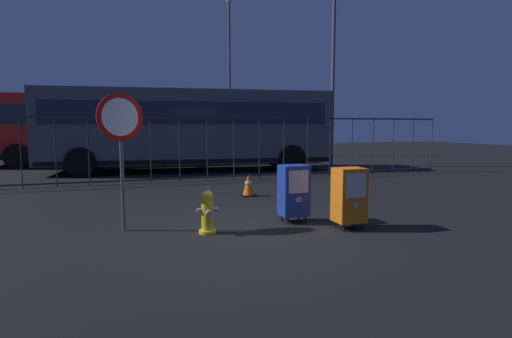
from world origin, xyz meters
The scene contains 11 objects.
ground_plane centered at (0.00, 0.00, 0.00)m, with size 60.00×60.00×0.00m, color black.
fire_hydrant centered at (-0.83, 0.25, 0.35)m, with size 0.33×0.32×0.75m.
newspaper_box_primary centered at (1.47, -0.19, 0.57)m, with size 0.48×0.42×1.02m.
newspaper_box_secondary centered at (0.79, 0.53, 0.57)m, with size 0.48×0.42×1.02m.
stop_sign centered at (-2.10, 0.82, 1.60)m, with size 0.71×0.31×2.23m.
traffic_cone centered at (0.82, 3.36, 0.26)m, with size 0.36×0.36×0.53m.
fence_barrier centered at (0.00, 6.44, 1.02)m, with size 18.03×0.04×2.00m.
bus_near centered at (0.36, 9.44, 1.71)m, with size 10.70×3.63×3.00m.
bus_far centered at (-2.35, 13.32, 1.71)m, with size 10.59×3.11×3.00m.
street_light_near_right centered at (6.29, 9.21, 4.32)m, with size 0.32×0.32×7.50m.
street_light_far_left centered at (3.70, 16.24, 4.91)m, with size 0.32×0.32×8.65m.
Camera 1 is at (-2.08, -6.03, 1.72)m, focal length 28.53 mm.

